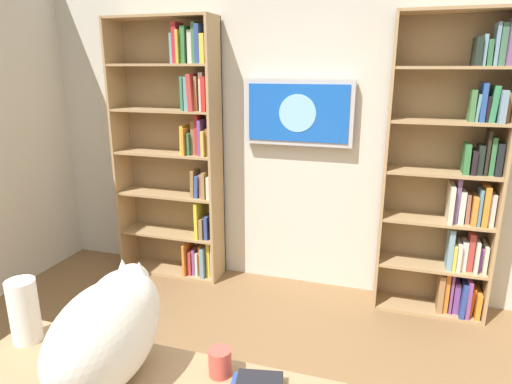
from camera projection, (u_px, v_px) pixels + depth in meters
wall_back at (298, 124)px, 3.52m from camera, size 4.52×0.06×2.70m
bookshelf_left at (455, 180)px, 3.11m from camera, size 0.79×0.28×2.15m
bookshelf_right at (180, 151)px, 3.71m from camera, size 0.91×0.28×2.18m
wall_mounted_tv at (298, 113)px, 3.41m from camera, size 0.85×0.07×0.51m
cat at (111, 327)px, 1.48m from camera, size 0.28×0.64×0.38m
paper_towel_roll at (24, 311)px, 1.70m from camera, size 0.11×0.11×0.25m
coffee_mug at (220, 362)px, 1.53m from camera, size 0.08×0.08×0.10m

